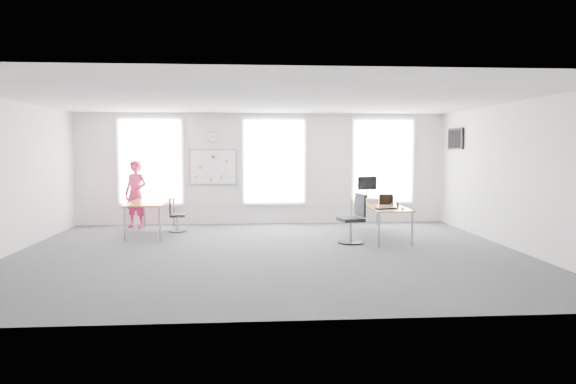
{
  "coord_description": "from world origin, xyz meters",
  "views": [
    {
      "loc": [
        -0.34,
        -9.95,
        2.05
      ],
      "look_at": [
        0.47,
        1.2,
        1.1
      ],
      "focal_mm": 32.0,
      "sensor_mm": 36.0,
      "label": 1
    }
  ],
  "objects": [
    {
      "name": "laptop_sleeve",
      "position": [
        2.76,
        1.58,
        0.88
      ],
      "size": [
        0.32,
        0.19,
        0.25
      ],
      "rotation": [
        0.0,
        0.0,
        -0.09
      ],
      "color": "black",
      "rests_on": "desk_right"
    },
    {
      "name": "mouse",
      "position": [
        2.91,
        0.78,
        0.77
      ],
      "size": [
        0.07,
        0.11,
        0.04
      ],
      "primitive_type": "ellipsoid",
      "rotation": [
        0.0,
        0.0,
        -0.05
      ],
      "color": "black",
      "rests_on": "desk_right"
    },
    {
      "name": "wall_left",
      "position": [
        -5.0,
        0.0,
        1.5
      ],
      "size": [
        0.0,
        10.0,
        10.0
      ],
      "primitive_type": "plane",
      "rotation": [
        1.57,
        0.0,
        1.57
      ],
      "color": "silver",
      "rests_on": "ground"
    },
    {
      "name": "headphones",
      "position": [
        2.88,
        1.26,
        0.8
      ],
      "size": [
        0.17,
        0.09,
        0.1
      ],
      "rotation": [
        0.0,
        0.0,
        -0.01
      ],
      "color": "black",
      "rests_on": "desk_right"
    },
    {
      "name": "window_left",
      "position": [
        -3.0,
        3.97,
        1.7
      ],
      "size": [
        1.6,
        0.06,
        2.2
      ],
      "primitive_type": "cube",
      "color": "white",
      "rests_on": "wall_back"
    },
    {
      "name": "wall_clock",
      "position": [
        -1.35,
        3.97,
        2.35
      ],
      "size": [
        0.3,
        0.04,
        0.3
      ],
      "primitive_type": "cylinder",
      "rotation": [
        1.57,
        0.0,
        0.0
      ],
      "color": "gray",
      "rests_on": "wall_back"
    },
    {
      "name": "monitor",
      "position": [
        2.66,
        3.06,
        1.1
      ],
      "size": [
        0.52,
        0.21,
        0.58
      ],
      "rotation": [
        0.0,
        0.0,
        0.22
      ],
      "color": "black",
      "rests_on": "desk_right"
    },
    {
      "name": "tv",
      "position": [
        4.95,
        3.0,
        2.3
      ],
      "size": [
        0.06,
        0.9,
        0.55
      ],
      "primitive_type": "cube",
      "color": "black",
      "rests_on": "wall_right"
    },
    {
      "name": "floor",
      "position": [
        0.0,
        0.0,
        0.0
      ],
      "size": [
        10.0,
        10.0,
        0.0
      ],
      "primitive_type": "plane",
      "color": "#2C2D32",
      "rests_on": "ground"
    },
    {
      "name": "window_mid",
      "position": [
        0.3,
        3.97,
        1.7
      ],
      "size": [
        1.6,
        0.06,
        2.2
      ],
      "primitive_type": "cube",
      "color": "white",
      "rests_on": "wall_back"
    },
    {
      "name": "ceiling",
      "position": [
        0.0,
        0.0,
        3.0
      ],
      "size": [
        10.0,
        10.0,
        0.0
      ],
      "primitive_type": "plane",
      "rotation": [
        3.14,
        0.0,
        0.0
      ],
      "color": "silver",
      "rests_on": "ground"
    },
    {
      "name": "lens_cap",
      "position": [
        2.73,
        1.15,
        0.76
      ],
      "size": [
        0.08,
        0.08,
        0.01
      ],
      "primitive_type": "cylinder",
      "rotation": [
        0.0,
        0.0,
        0.08
      ],
      "color": "black",
      "rests_on": "desk_right"
    },
    {
      "name": "wall_back",
      "position": [
        0.0,
        4.0,
        1.5
      ],
      "size": [
        10.0,
        0.0,
        10.0
      ],
      "primitive_type": "plane",
      "rotation": [
        1.57,
        0.0,
        0.0
      ],
      "color": "silver",
      "rests_on": "ground"
    },
    {
      "name": "wall_right",
      "position": [
        5.0,
        0.0,
        1.5
      ],
      "size": [
        0.0,
        10.0,
        10.0
      ],
      "primitive_type": "plane",
      "rotation": [
        1.57,
        0.0,
        -1.57
      ],
      "color": "silver",
      "rests_on": "ground"
    },
    {
      "name": "chair_right",
      "position": [
        1.88,
        0.95,
        0.47
      ],
      "size": [
        0.58,
        0.58,
        1.07
      ],
      "rotation": [
        0.0,
        0.0,
        -1.34
      ],
      "color": "black",
      "rests_on": "ground"
    },
    {
      "name": "chair_left",
      "position": [
        -2.21,
        2.79,
        0.36
      ],
      "size": [
        0.44,
        0.44,
        0.83
      ],
      "rotation": [
        0.0,
        0.0,
        1.7
      ],
      "color": "black",
      "rests_on": "ground"
    },
    {
      "name": "desk_left",
      "position": [
        -2.73,
        2.5,
        0.73
      ],
      "size": [
        0.88,
        2.2,
        0.8
      ],
      "color": "#AE6E2C",
      "rests_on": "ground"
    },
    {
      "name": "wall_front",
      "position": [
        0.0,
        -4.0,
        1.5
      ],
      "size": [
        10.0,
        0.0,
        10.0
      ],
      "primitive_type": "plane",
      "rotation": [
        -1.57,
        0.0,
        0.0
      ],
      "color": "silver",
      "rests_on": "ground"
    },
    {
      "name": "paper_stack",
      "position": [
        2.55,
        2.08,
        0.8
      ],
      "size": [
        0.3,
        0.23,
        0.1
      ],
      "primitive_type": "cube",
      "rotation": [
        0.0,
        0.0,
        -0.07
      ],
      "color": "beige",
      "rests_on": "desk_right"
    },
    {
      "name": "keyboard",
      "position": [
        2.56,
        0.82,
        0.76
      ],
      "size": [
        0.52,
        0.29,
        0.02
      ],
      "primitive_type": "cube",
      "rotation": [
        0.0,
        0.0,
        0.25
      ],
      "color": "black",
      "rests_on": "desk_right"
    },
    {
      "name": "whiteboard",
      "position": [
        -1.35,
        3.97,
        1.55
      ],
      "size": [
        1.2,
        0.03,
        0.9
      ],
      "primitive_type": "cube",
      "color": "white",
      "rests_on": "wall_back"
    },
    {
      "name": "desk_right",
      "position": [
        2.68,
        1.96,
        0.7
      ],
      "size": [
        0.82,
        3.09,
        0.75
      ],
      "color": "#AE6E2C",
      "rests_on": "ground"
    },
    {
      "name": "window_right",
      "position": [
        3.3,
        3.97,
        1.7
      ],
      "size": [
        1.6,
        0.06,
        2.2
      ],
      "primitive_type": "cube",
      "color": "white",
      "rests_on": "wall_back"
    },
    {
      "name": "person",
      "position": [
        -3.31,
        3.48,
        0.88
      ],
      "size": [
        0.76,
        0.65,
        1.75
      ],
      "primitive_type": "imported",
      "rotation": [
        0.0,
        0.0,
        -0.43
      ],
      "color": "#BF2456",
      "rests_on": "ground"
    }
  ]
}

